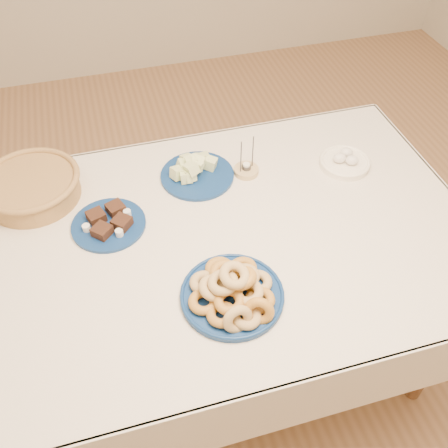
{
  "coord_description": "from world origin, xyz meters",
  "views": [
    {
      "loc": [
        -0.29,
        -1.06,
        1.96
      ],
      "look_at": [
        0.0,
        -0.05,
        0.85
      ],
      "focal_mm": 40.0,
      "sensor_mm": 36.0,
      "label": 1
    }
  ],
  "objects": [
    {
      "name": "brownie_plate",
      "position": [
        -0.34,
        0.14,
        0.76
      ],
      "size": [
        0.33,
        0.33,
        0.04
      ],
      "rotation": [
        0.0,
        0.0,
        0.44
      ],
      "color": "navy",
      "rests_on": "dining_table"
    },
    {
      "name": "melon_plate",
      "position": [
        -0.01,
        0.3,
        0.77
      ],
      "size": [
        0.34,
        0.34,
        0.09
      ],
      "rotation": [
        0.0,
        0.0,
        -0.33
      ],
      "color": "navy",
      "rests_on": "dining_table"
    },
    {
      "name": "wicker_basket",
      "position": [
        -0.58,
        0.35,
        0.8
      ],
      "size": [
        0.44,
        0.44,
        0.09
      ],
      "rotation": [
        0.0,
        0.0,
        -0.34
      ],
      "color": "brown",
      "rests_on": "dining_table"
    },
    {
      "name": "candle_holder",
      "position": [
        0.18,
        0.27,
        0.76
      ],
      "size": [
        0.12,
        0.12,
        0.15
      ],
      "rotation": [
        0.0,
        0.0,
        0.34
      ],
      "color": "tan",
      "rests_on": "dining_table"
    },
    {
      "name": "dining_table",
      "position": [
        0.0,
        0.0,
        0.64
      ],
      "size": [
        1.71,
        1.11,
        0.75
      ],
      "color": "brown",
      "rests_on": "ground"
    },
    {
      "name": "donut_platter",
      "position": [
        -0.03,
        -0.26,
        0.78
      ],
      "size": [
        0.31,
        0.31,
        0.14
      ],
      "rotation": [
        0.0,
        0.0,
        -0.0
      ],
      "color": "navy",
      "rests_on": "dining_table"
    },
    {
      "name": "egg_bowl",
      "position": [
        0.54,
        0.21,
        0.77
      ],
      "size": [
        0.24,
        0.24,
        0.06
      ],
      "rotation": [
        0.0,
        0.0,
        -0.33
      ],
      "color": "white",
      "rests_on": "dining_table"
    },
    {
      "name": "ground",
      "position": [
        0.0,
        0.0,
        0.0
      ],
      "size": [
        5.0,
        5.0,
        0.0
      ],
      "primitive_type": "plane",
      "color": "#956946",
      "rests_on": "ground"
    }
  ]
}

